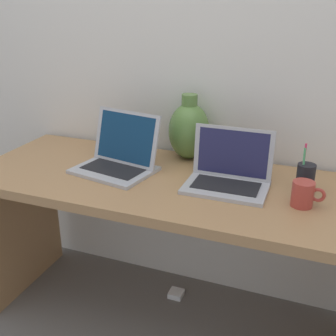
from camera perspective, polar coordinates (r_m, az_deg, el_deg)
ground_plane at (r=2.13m, az=0.00°, el=-19.99°), size 6.00×6.00×0.00m
back_wall at (r=1.94m, az=4.05°, el=15.36°), size 4.40×0.04×2.40m
desk at (r=1.79m, az=0.00°, el=-5.87°), size 1.68×0.65×0.74m
laptop_left at (r=1.82m, az=-6.62°, el=1.78°), size 0.37×0.31×0.24m
laptop_right at (r=1.67m, az=8.34°, el=-0.43°), size 0.32×0.23×0.22m
green_vase at (r=1.91m, az=2.89°, el=5.16°), size 0.19×0.19×0.30m
coffee_mug at (r=1.56m, az=18.01°, el=-3.39°), size 0.12×0.08×0.09m
pen_cup at (r=1.67m, az=18.24°, el=-1.29°), size 0.07×0.07×0.19m
power_brick at (r=2.25m, az=1.11°, el=-16.79°), size 0.07×0.07×0.03m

